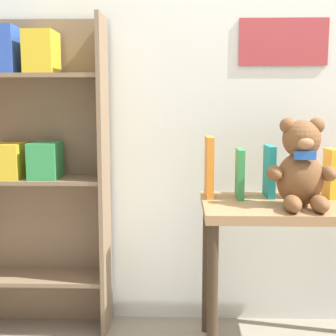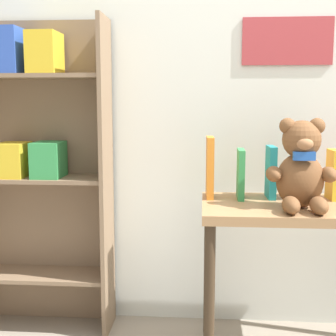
{
  "view_description": "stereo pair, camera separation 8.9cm",
  "coord_description": "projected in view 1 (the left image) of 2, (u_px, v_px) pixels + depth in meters",
  "views": [
    {
      "loc": [
        -0.33,
        -0.9,
        1.04
      ],
      "look_at": [
        -0.38,
        0.96,
        0.77
      ],
      "focal_mm": 50.0,
      "sensor_mm": 36.0,
      "label": 1
    },
    {
      "loc": [
        -0.24,
        -0.9,
        1.04
      ],
      "look_at": [
        -0.38,
        0.96,
        0.77
      ],
      "focal_mm": 50.0,
      "sensor_mm": 36.0,
      "label": 2
    }
  ],
  "objects": [
    {
      "name": "book_standing_orange",
      "position": [
        209.0,
        167.0,
        1.94
      ],
      "size": [
        0.03,
        0.13,
        0.25
      ],
      "primitive_type": "cube",
      "rotation": [
        0.0,
        0.0,
        0.03
      ],
      "color": "orange",
      "rests_on": "display_table"
    },
    {
      "name": "book_standing_teal",
      "position": [
        269.0,
        171.0,
        1.94
      ],
      "size": [
        0.03,
        0.12,
        0.21
      ],
      "primitive_type": "cube",
      "rotation": [
        0.0,
        0.0,
        0.03
      ],
      "color": "teal",
      "rests_on": "display_table"
    },
    {
      "name": "book_standing_pink",
      "position": [
        300.0,
        167.0,
        1.93
      ],
      "size": [
        0.03,
        0.12,
        0.25
      ],
      "primitive_type": "cube",
      "rotation": [
        0.0,
        0.0,
        -0.04
      ],
      "color": "#D17093",
      "rests_on": "display_table"
    },
    {
      "name": "display_table",
      "position": [
        289.0,
        228.0,
        1.85
      ],
      "size": [
        0.69,
        0.44,
        0.64
      ],
      "color": "#9E754C",
      "rests_on": "ground_plane"
    },
    {
      "name": "book_standing_yellow",
      "position": [
        331.0,
        173.0,
        1.92
      ],
      "size": [
        0.04,
        0.11,
        0.2
      ],
      "primitive_type": "cube",
      "rotation": [
        0.0,
        0.0,
        0.04
      ],
      "color": "gold",
      "rests_on": "display_table"
    },
    {
      "name": "wall_back",
      "position": [
        255.0,
        53.0,
        2.1
      ],
      "size": [
        4.8,
        0.07,
        2.5
      ],
      "color": "silver",
      "rests_on": "ground_plane"
    },
    {
      "name": "bookshelf_side",
      "position": [
        30.0,
        158.0,
        2.07
      ],
      "size": [
        0.68,
        0.23,
        1.39
      ],
      "color": "#7F664C",
      "rests_on": "ground_plane"
    },
    {
      "name": "book_standing_green",
      "position": [
        240.0,
        173.0,
        1.92
      ],
      "size": [
        0.03,
        0.13,
        0.2
      ],
      "primitive_type": "cube",
      "rotation": [
        0.0,
        0.0,
        -0.01
      ],
      "color": "#33934C",
      "rests_on": "display_table"
    },
    {
      "name": "teddy_bear",
      "position": [
        301.0,
        167.0,
        1.75
      ],
      "size": [
        0.26,
        0.23,
        0.34
      ],
      "color": "brown",
      "rests_on": "display_table"
    }
  ]
}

